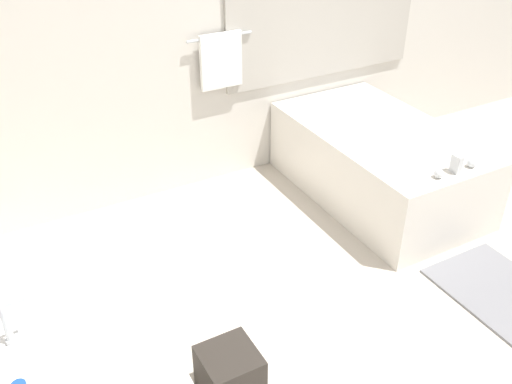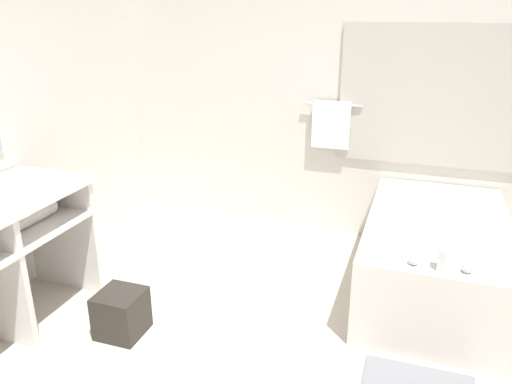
{
  "view_description": "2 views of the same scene",
  "coord_description": "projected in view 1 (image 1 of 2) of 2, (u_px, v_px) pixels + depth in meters",
  "views": [
    {
      "loc": [
        -1.98,
        -1.43,
        2.35
      ],
      "look_at": [
        -0.77,
        0.78,
        0.77
      ],
      "focal_mm": 40.0,
      "sensor_mm": 36.0,
      "label": 1
    },
    {
      "loc": [
        0.43,
        -1.95,
        1.91
      ],
      "look_at": [
        -0.54,
        0.89,
        0.79
      ],
      "focal_mm": 35.0,
      "sensor_mm": 36.0,
      "label": 2
    }
  ],
  "objects": [
    {
      "name": "sink_faucet",
      "position": [
        7.0,
        324.0,
        1.9
      ],
      "size": [
        0.09,
        0.04,
        0.18
      ],
      "color": "silver",
      "rests_on": "vanity_counter"
    },
    {
      "name": "bathtub",
      "position": [
        379.0,
        160.0,
        4.24
      ],
      "size": [
        0.93,
        1.61,
        0.67
      ],
      "color": "silver",
      "rests_on": "ground_plane"
    },
    {
      "name": "ground_plane",
      "position": [
        447.0,
        341.0,
        3.12
      ],
      "size": [
        16.0,
        16.0,
        0.0
      ],
      "primitive_type": "plane",
      "color": "beige",
      "rests_on": "ground"
    },
    {
      "name": "wall_back_with_blinds",
      "position": [
        255.0,
        1.0,
        4.07
      ],
      "size": [
        7.4,
        0.13,
        2.7
      ],
      "color": "silver",
      "rests_on": "ground_plane"
    },
    {
      "name": "waste_bin",
      "position": [
        230.0,
        375.0,
        2.75
      ],
      "size": [
        0.27,
        0.27,
        0.28
      ],
      "color": "#2D2823",
      "rests_on": "ground_plane"
    },
    {
      "name": "bath_mat",
      "position": [
        502.0,
        293.0,
        3.43
      ],
      "size": [
        0.58,
        0.79,
        0.02
      ],
      "color": "slate",
      "rests_on": "ground_plane"
    }
  ]
}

